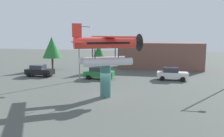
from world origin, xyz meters
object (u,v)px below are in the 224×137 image
object	(u,v)px
display_pedestal	(106,81)
storefront_building	(160,56)
car_near_black	(39,71)
car_far_white	(172,74)
car_mid_green	(99,73)
floatplane_monument	(107,48)
tree_west	(52,47)
streetlight_primary	(80,49)
tree_east	(99,54)

from	to	relation	value
display_pedestal	storefront_building	world-z (taller)	storefront_building
car_near_black	car_far_white	bearing A→B (deg)	4.10
car_mid_green	car_far_white	bearing A→B (deg)	7.91
floatplane_monument	car_mid_green	size ratio (longest dim) A/B	2.26
storefront_building	tree_west	world-z (taller)	tree_west
floatplane_monument	streetlight_primary	world-z (taller)	streetlight_primary
streetlight_primary	tree_west	bearing A→B (deg)	135.81
display_pedestal	car_near_black	bearing A→B (deg)	144.12
car_mid_green	tree_west	distance (m)	12.73
display_pedestal	car_near_black	distance (m)	15.66
car_mid_green	streetlight_primary	world-z (taller)	streetlight_primary
display_pedestal	car_mid_green	xyz separation A→B (m)	(-3.31, 9.15, -0.78)
display_pedestal	floatplane_monument	size ratio (longest dim) A/B	0.35
car_mid_green	tree_west	size ratio (longest dim) A/B	0.71
tree_west	car_near_black	bearing A→B (deg)	-80.27
car_mid_green	car_far_white	xyz separation A→B (m)	(10.21, 1.42, 0.00)
display_pedestal	car_near_black	world-z (taller)	display_pedestal
floatplane_monument	car_near_black	size ratio (longest dim) A/B	2.26
car_mid_green	tree_east	world-z (taller)	tree_east
car_far_white	tree_west	world-z (taller)	tree_west
car_mid_green	tree_west	xyz separation A→B (m)	(-10.48, 6.51, 3.15)
tree_east	car_near_black	bearing A→B (deg)	-146.44
storefront_building	floatplane_monument	bearing A→B (deg)	-102.84
tree_east	car_mid_green	bearing A→B (deg)	-74.57
car_near_black	tree_west	size ratio (longest dim) A/B	0.71
car_near_black	display_pedestal	bearing A→B (deg)	-35.88
tree_east	storefront_building	bearing A→B (deg)	37.53
floatplane_monument	car_mid_green	bearing A→B (deg)	79.57
display_pedestal	car_mid_green	world-z (taller)	display_pedestal
car_near_black	car_far_white	world-z (taller)	same
car_far_white	storefront_building	distance (m)	11.67
display_pedestal	car_mid_green	size ratio (longest dim) A/B	0.79
car_far_white	tree_east	size ratio (longest dim) A/B	0.89
display_pedestal	car_far_white	bearing A→B (deg)	56.87
tree_west	storefront_building	bearing A→B (deg)	18.53
storefront_building	car_near_black	bearing A→B (deg)	-144.19
storefront_building	tree_east	xyz separation A→B (m)	(-9.87, -7.59, 0.75)
car_mid_green	tree_east	xyz separation A→B (m)	(-1.45, 5.26, 2.27)
car_mid_green	car_far_white	distance (m)	10.31
display_pedestal	tree_west	size ratio (longest dim) A/B	0.56
car_near_black	tree_east	xyz separation A→B (m)	(7.91, 5.25, 2.27)
floatplane_monument	tree_east	world-z (taller)	floatplane_monument
car_mid_green	floatplane_monument	bearing A→B (deg)	-69.35
display_pedestal	tree_west	world-z (taller)	tree_west
display_pedestal	car_far_white	xyz separation A→B (m)	(6.90, 10.57, -0.78)
car_far_white	tree_west	distance (m)	21.54
car_near_black	streetlight_primary	size ratio (longest dim) A/B	0.56
storefront_building	tree_west	size ratio (longest dim) A/B	2.55
display_pedestal	floatplane_monument	xyz separation A→B (m)	(0.11, 0.07, 3.33)
streetlight_primary	storefront_building	distance (m)	18.01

